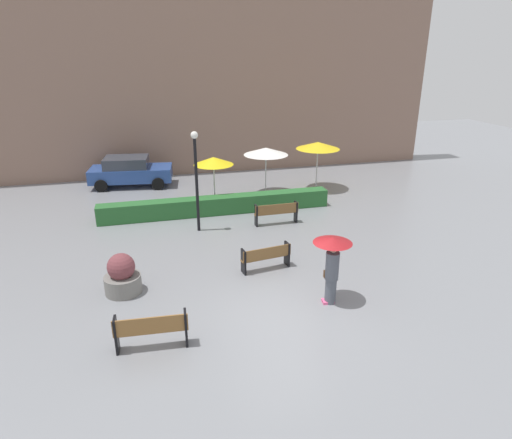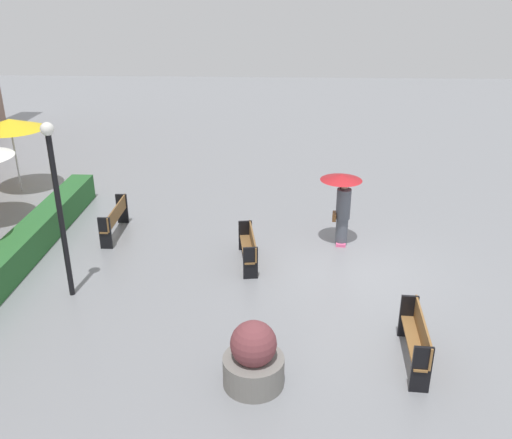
{
  "view_description": "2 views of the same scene",
  "coord_description": "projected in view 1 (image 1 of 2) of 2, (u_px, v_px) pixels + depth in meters",
  "views": [
    {
      "loc": [
        -3.32,
        -9.96,
        6.83
      ],
      "look_at": [
        0.39,
        4.38,
        1.13
      ],
      "focal_mm": 31.14,
      "sensor_mm": 36.0,
      "label": 1
    },
    {
      "loc": [
        -12.04,
        1.94,
        6.55
      ],
      "look_at": [
        0.89,
        2.53,
        0.95
      ],
      "focal_mm": 38.56,
      "sensor_mm": 36.0,
      "label": 2
    }
  ],
  "objects": [
    {
      "name": "ground_plane",
      "position": [
        282.0,
        314.0,
        12.23
      ],
      "size": [
        60.0,
        60.0,
        0.0
      ],
      "primitive_type": "plane",
      "color": "gray"
    },
    {
      "name": "bench_back_row",
      "position": [
        276.0,
        212.0,
        18.33
      ],
      "size": [
        1.85,
        0.34,
        0.9
      ],
      "color": "brown",
      "rests_on": "ground"
    },
    {
      "name": "bench_mid_center",
      "position": [
        266.0,
        256.0,
        14.54
      ],
      "size": [
        1.71,
        0.58,
        0.83
      ],
      "color": "brown",
      "rests_on": "ground"
    },
    {
      "name": "bench_near_left",
      "position": [
        151.0,
        329.0,
        10.63
      ],
      "size": [
        1.78,
        0.45,
        0.94
      ],
      "color": "olive",
      "rests_on": "ground"
    },
    {
      "name": "pedestrian_with_umbrella",
      "position": [
        332.0,
        259.0,
        12.36
      ],
      "size": [
        1.1,
        1.1,
        1.99
      ],
      "color": "#4C515B",
      "rests_on": "ground"
    },
    {
      "name": "planter_pot",
      "position": [
        122.0,
        276.0,
        13.15
      ],
      "size": [
        1.08,
        1.08,
        1.25
      ],
      "color": "slate",
      "rests_on": "ground"
    },
    {
      "name": "lamp_post",
      "position": [
        196.0,
        172.0,
        17.01
      ],
      "size": [
        0.28,
        0.28,
        3.98
      ],
      "color": "black",
      "rests_on": "ground"
    },
    {
      "name": "patio_umbrella_yellow",
      "position": [
        214.0,
        161.0,
        20.07
      ],
      "size": [
        1.81,
        1.81,
        2.28
      ],
      "color": "silver",
      "rests_on": "ground"
    },
    {
      "name": "patio_umbrella_white",
      "position": [
        266.0,
        151.0,
        21.59
      ],
      "size": [
        2.18,
        2.18,
        2.36
      ],
      "color": "silver",
      "rests_on": "ground"
    },
    {
      "name": "patio_umbrella_yellow_far",
      "position": [
        318.0,
        146.0,
        22.4
      ],
      "size": [
        2.22,
        2.22,
        2.46
      ],
      "color": "silver",
      "rests_on": "ground"
    },
    {
      "name": "hedge_strip",
      "position": [
        217.0,
        205.0,
        19.6
      ],
      "size": [
        10.18,
        0.7,
        0.77
      ],
      "primitive_type": "cube",
      "color": "#28602D",
      "rests_on": "ground"
    },
    {
      "name": "building_facade",
      "position": [
        197.0,
        72.0,
        24.65
      ],
      "size": [
        28.0,
        1.2,
        11.33
      ],
      "primitive_type": "cube",
      "color": "#846656",
      "rests_on": "ground"
    },
    {
      "name": "parked_car",
      "position": [
        130.0,
        171.0,
        23.4
      ],
      "size": [
        4.39,
        2.39,
        1.57
      ],
      "color": "#28478C",
      "rests_on": "ground"
    }
  ]
}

